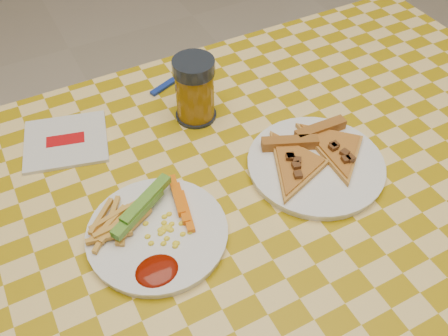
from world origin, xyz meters
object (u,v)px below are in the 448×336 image
Objects in this scene: table at (263,225)px; plate_right at (315,166)px; plate_left at (158,234)px; drink_glass at (195,90)px.

table is 0.14m from plate_right.
plate_left is 0.92× the size of plate_right.
plate_left reaches higher than table.
plate_left is at bearing -127.38° from drink_glass.
plate_left is 0.29m from plate_right.
drink_glass is (-0.01, 0.24, 0.14)m from table.
table is 10.22× the size of drink_glass.
table is 6.10× the size of plate_left.
drink_glass reaches higher than plate_right.
drink_glass is (-0.12, 0.22, 0.06)m from plate_right.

